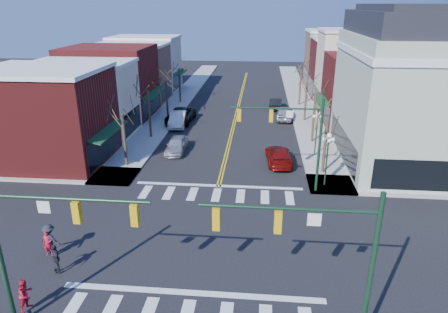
% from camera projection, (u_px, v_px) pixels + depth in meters
% --- Properties ---
extents(ground, '(160.00, 160.00, 0.00)m').
position_uv_depth(ground, '(205.00, 241.00, 23.90)').
color(ground, black).
rests_on(ground, ground).
extents(sidewalk_left, '(3.50, 70.00, 0.15)m').
position_uv_depth(sidewalk_left, '(150.00, 134.00, 43.22)').
color(sidewalk_left, '#9E9B93').
rests_on(sidewalk_left, ground).
extents(sidewalk_right, '(3.50, 70.00, 0.15)m').
position_uv_depth(sidewalk_right, '(314.00, 139.00, 41.71)').
color(sidewalk_right, '#9E9B93').
rests_on(sidewalk_right, ground).
extents(bldg_left_brick_a, '(10.00, 8.50, 8.00)m').
position_uv_depth(bldg_left_brick_a, '(46.00, 118.00, 34.73)').
color(bldg_left_brick_a, maroon).
rests_on(bldg_left_brick_a, ground).
extents(bldg_left_stucco_a, '(10.00, 7.00, 7.50)m').
position_uv_depth(bldg_left_stucco_a, '(84.00, 101.00, 42.03)').
color(bldg_left_stucco_a, beige).
rests_on(bldg_left_stucco_a, ground).
extents(bldg_left_brick_b, '(10.00, 9.00, 8.50)m').
position_uv_depth(bldg_left_brick_b, '(111.00, 82.00, 49.28)').
color(bldg_left_brick_b, maroon).
rests_on(bldg_left_brick_b, ground).
extents(bldg_left_tan, '(10.00, 7.50, 7.80)m').
position_uv_depth(bldg_left_tan, '(132.00, 74.00, 57.08)').
color(bldg_left_tan, '#987254').
rests_on(bldg_left_tan, ground).
extents(bldg_left_stucco_b, '(10.00, 8.00, 8.20)m').
position_uv_depth(bldg_left_stucco_b, '(146.00, 65.00, 64.21)').
color(bldg_left_stucco_b, beige).
rests_on(bldg_left_stucco_b, ground).
extents(bldg_right_brick_a, '(10.00, 8.50, 8.00)m').
position_uv_depth(bldg_right_brick_a, '(371.00, 92.00, 45.06)').
color(bldg_right_brick_a, maroon).
rests_on(bldg_right_brick_a, ground).
extents(bldg_right_stucco, '(10.00, 7.00, 10.00)m').
position_uv_depth(bldg_right_stucco, '(358.00, 72.00, 51.90)').
color(bldg_right_stucco, beige).
rests_on(bldg_right_stucco, ground).
extents(bldg_right_brick_b, '(10.00, 8.00, 8.50)m').
position_uv_depth(bldg_right_brick_b, '(346.00, 69.00, 59.14)').
color(bldg_right_brick_b, maroon).
rests_on(bldg_right_brick_b, ground).
extents(bldg_right_tan, '(10.00, 8.00, 9.00)m').
position_uv_depth(bldg_right_tan, '(337.00, 60.00, 66.49)').
color(bldg_right_tan, '#987254').
rests_on(bldg_right_tan, ground).
extents(victorian_corner, '(12.25, 14.25, 13.30)m').
position_uv_depth(victorian_corner, '(421.00, 88.00, 33.56)').
color(victorian_corner, '#ACB9A0').
rests_on(victorian_corner, ground).
extents(traffic_mast_near_left, '(6.60, 0.28, 7.20)m').
position_uv_depth(traffic_mast_near_left, '(39.00, 236.00, 15.82)').
color(traffic_mast_near_left, '#14331E').
rests_on(traffic_mast_near_left, ground).
extents(traffic_mast_near_right, '(6.60, 0.28, 7.20)m').
position_uv_depth(traffic_mast_near_right, '(323.00, 251.00, 14.86)').
color(traffic_mast_near_right, '#14331E').
rests_on(traffic_mast_near_right, ground).
extents(traffic_mast_far_right, '(6.60, 0.28, 7.20)m').
position_uv_depth(traffic_mast_far_right, '(295.00, 132.00, 28.61)').
color(traffic_mast_far_right, '#14331E').
rests_on(traffic_mast_far_right, ground).
extents(lamppost_corner, '(0.36, 0.36, 4.33)m').
position_uv_depth(lamppost_corner, '(328.00, 151.00, 30.03)').
color(lamppost_corner, '#14331E').
rests_on(lamppost_corner, ground).
extents(lamppost_midblock, '(0.36, 0.36, 4.33)m').
position_uv_depth(lamppost_midblock, '(317.00, 126.00, 36.07)').
color(lamppost_midblock, '#14331E').
rests_on(lamppost_midblock, ground).
extents(tree_left_a, '(0.24, 0.24, 4.76)m').
position_uv_depth(tree_left_a, '(125.00, 141.00, 34.00)').
color(tree_left_a, '#382B21').
rests_on(tree_left_a, ground).
extents(tree_left_b, '(0.24, 0.24, 5.04)m').
position_uv_depth(tree_left_b, '(150.00, 115.00, 41.39)').
color(tree_left_b, '#382B21').
rests_on(tree_left_b, ground).
extents(tree_left_c, '(0.24, 0.24, 4.55)m').
position_uv_depth(tree_left_c, '(167.00, 100.00, 48.91)').
color(tree_left_c, '#382B21').
rests_on(tree_left_c, ground).
extents(tree_left_d, '(0.24, 0.24, 4.90)m').
position_uv_depth(tree_left_d, '(180.00, 86.00, 56.28)').
color(tree_left_d, '#382B21').
rests_on(tree_left_d, ground).
extents(tree_right_a, '(0.24, 0.24, 4.62)m').
position_uv_depth(tree_right_a, '(325.00, 148.00, 32.57)').
color(tree_right_a, '#382B21').
rests_on(tree_right_a, ground).
extents(tree_right_b, '(0.24, 0.24, 5.18)m').
position_uv_depth(tree_right_b, '(314.00, 118.00, 39.90)').
color(tree_right_b, '#382B21').
rests_on(tree_right_b, ground).
extents(tree_right_c, '(0.24, 0.24, 4.83)m').
position_uv_depth(tree_right_c, '(306.00, 102.00, 47.40)').
color(tree_right_c, '#382B21').
rests_on(tree_right_c, ground).
extents(tree_right_d, '(0.24, 0.24, 4.97)m').
position_uv_depth(tree_right_d, '(300.00, 88.00, 54.81)').
color(tree_right_d, '#382B21').
rests_on(tree_right_d, ground).
extents(car_left_near, '(1.75, 4.32, 1.47)m').
position_uv_depth(car_left_near, '(176.00, 145.00, 37.97)').
color(car_left_near, '#B9B8BD').
rests_on(car_left_near, ground).
extents(car_left_mid, '(2.16, 5.14, 1.65)m').
position_uv_depth(car_left_mid, '(178.00, 119.00, 46.05)').
color(car_left_mid, silver).
rests_on(car_left_mid, ground).
extents(car_left_far, '(3.05, 6.10, 1.66)m').
position_uv_depth(car_left_far, '(180.00, 116.00, 47.45)').
color(car_left_far, black).
rests_on(car_left_far, ground).
extents(car_right_near, '(2.50, 5.35, 1.51)m').
position_uv_depth(car_right_near, '(279.00, 155.00, 35.34)').
color(car_right_near, maroon).
rests_on(car_right_near, ground).
extents(car_right_mid, '(2.46, 5.06, 1.66)m').
position_uv_depth(car_right_mid, '(285.00, 113.00, 48.69)').
color(car_right_mid, '#B8B9BD').
rests_on(car_right_mid, ground).
extents(car_right_far, '(1.86, 4.59, 1.48)m').
position_uv_depth(car_right_far, '(276.00, 103.00, 53.67)').
color(car_right_far, black).
rests_on(car_right_far, ground).
extents(pedestrian_red_a, '(0.60, 0.43, 1.54)m').
position_uv_depth(pedestrian_red_a, '(48.00, 243.00, 22.05)').
color(pedestrian_red_a, red).
rests_on(pedestrian_red_a, sidewalk_left).
extents(pedestrian_red_b, '(0.73, 0.86, 1.58)m').
position_uv_depth(pedestrian_red_b, '(26.00, 295.00, 18.14)').
color(pedestrian_red_b, red).
rests_on(pedestrian_red_b, sidewalk_left).
extents(pedestrian_dark_a, '(0.89, 0.96, 1.59)m').
position_uv_depth(pedestrian_dark_a, '(56.00, 258.00, 20.73)').
color(pedestrian_dark_a, '#22222A').
rests_on(pedestrian_dark_a, sidewalk_left).
extents(pedestrian_dark_b, '(1.28, 0.86, 1.83)m').
position_uv_depth(pedestrian_dark_b, '(50.00, 239.00, 22.15)').
color(pedestrian_dark_b, black).
rests_on(pedestrian_dark_b, sidewalk_left).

